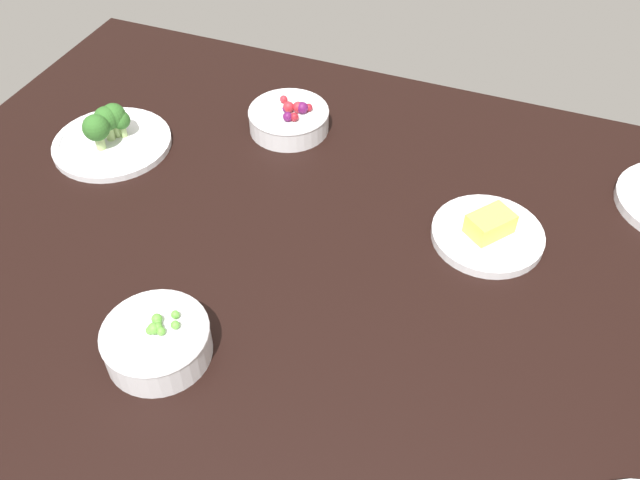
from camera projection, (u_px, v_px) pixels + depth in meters
dining_table at (320, 258)px, 108.35cm from camera, size 146.30×105.12×4.00cm
plate_cheese at (488, 233)px, 107.70cm from camera, size 17.67×17.67×4.92cm
plate_broccoli at (110, 136)px, 123.97cm from camera, size 21.38×21.38×8.13cm
bowl_berries at (289, 118)px, 127.63cm from camera, size 15.08×15.08×6.06cm
bowl_peas at (157, 341)px, 91.08cm from camera, size 14.54×14.54×6.29cm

